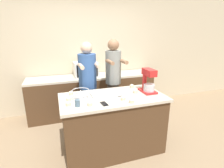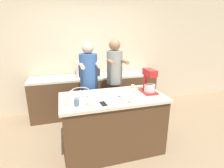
{
  "view_description": "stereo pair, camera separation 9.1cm",
  "coord_description": "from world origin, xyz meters",
  "px_view_note": "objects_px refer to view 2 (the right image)",
  "views": [
    {
      "loc": [
        -0.78,
        -2.31,
        1.84
      ],
      "look_at": [
        0.0,
        0.04,
        1.09
      ],
      "focal_mm": 28.0,
      "sensor_mm": 36.0,
      "label": 1
    },
    {
      "loc": [
        -0.7,
        -2.34,
        1.84
      ],
      "look_at": [
        0.0,
        0.04,
        1.09
      ],
      "focal_mm": 28.0,
      "sensor_mm": 36.0,
      "label": 2
    }
  ],
  "objects_px": {
    "cupcake_3": "(67,103)",
    "person_left": "(89,86)",
    "cupcake_2": "(69,98)",
    "mixing_bowl": "(81,94)",
    "cupcake_7": "(136,91)",
    "cupcake_5": "(72,92)",
    "person_right": "(115,82)",
    "cupcake_1": "(133,86)",
    "cupcake_4": "(123,98)",
    "baking_tray": "(106,94)",
    "microwave_oven": "(88,69)",
    "cupcake_6": "(131,101)",
    "stand_mixer": "(149,82)",
    "small_plate": "(137,100)",
    "drinking_glass": "(77,103)",
    "knife": "(123,96)",
    "cell_phone": "(103,104)",
    "cupcake_0": "(89,103)"
  },
  "relations": [
    {
      "from": "person_right",
      "to": "cell_phone",
      "type": "height_order",
      "value": "person_right"
    },
    {
      "from": "cupcake_0",
      "to": "cupcake_4",
      "type": "xyz_separation_m",
      "value": [
        0.48,
        0.04,
        0.0
      ]
    },
    {
      "from": "person_left",
      "to": "cupcake_5",
      "type": "distance_m",
      "value": 0.53
    },
    {
      "from": "cupcake_5",
      "to": "cupcake_3",
      "type": "bearing_deg",
      "value": -101.05
    },
    {
      "from": "cupcake_0",
      "to": "cupcake_4",
      "type": "relative_size",
      "value": 1.0
    },
    {
      "from": "mixing_bowl",
      "to": "cupcake_1",
      "type": "xyz_separation_m",
      "value": [
        0.91,
        0.27,
        -0.05
      ]
    },
    {
      "from": "mixing_bowl",
      "to": "cupcake_5",
      "type": "bearing_deg",
      "value": 115.22
    },
    {
      "from": "mixing_bowl",
      "to": "cupcake_5",
      "type": "distance_m",
      "value": 0.27
    },
    {
      "from": "mixing_bowl",
      "to": "cupcake_5",
      "type": "height_order",
      "value": "mixing_bowl"
    },
    {
      "from": "mixing_bowl",
      "to": "person_left",
      "type": "bearing_deg",
      "value": 70.96
    },
    {
      "from": "cupcake_3",
      "to": "mixing_bowl",
      "type": "bearing_deg",
      "value": 40.62
    },
    {
      "from": "cell_phone",
      "to": "cupcake_2",
      "type": "relative_size",
      "value": 2.2
    },
    {
      "from": "drinking_glass",
      "to": "cupcake_6",
      "type": "height_order",
      "value": "drinking_glass"
    },
    {
      "from": "cupcake_2",
      "to": "cupcake_3",
      "type": "distance_m",
      "value": 0.17
    },
    {
      "from": "cupcake_1",
      "to": "cupcake_7",
      "type": "xyz_separation_m",
      "value": [
        -0.07,
        -0.27,
        0.0
      ]
    },
    {
      "from": "microwave_oven",
      "to": "cupcake_2",
      "type": "relative_size",
      "value": 7.33
    },
    {
      "from": "person_right",
      "to": "cupcake_1",
      "type": "distance_m",
      "value": 0.43
    },
    {
      "from": "knife",
      "to": "cupcake_4",
      "type": "relative_size",
      "value": 3.22
    },
    {
      "from": "stand_mixer",
      "to": "cupcake_4",
      "type": "relative_size",
      "value": 5.49
    },
    {
      "from": "person_left",
      "to": "knife",
      "type": "relative_size",
      "value": 7.57
    },
    {
      "from": "cupcake_6",
      "to": "cupcake_2",
      "type": "bearing_deg",
      "value": 156.94
    },
    {
      "from": "stand_mixer",
      "to": "small_plate",
      "type": "height_order",
      "value": "stand_mixer"
    },
    {
      "from": "stand_mixer",
      "to": "drinking_glass",
      "type": "xyz_separation_m",
      "value": [
        -1.14,
        -0.21,
        -0.12
      ]
    },
    {
      "from": "cupcake_3",
      "to": "person_left",
      "type": "bearing_deg",
      "value": 62.91
    },
    {
      "from": "cupcake_0",
      "to": "small_plate",
      "type": "bearing_deg",
      "value": -1.58
    },
    {
      "from": "person_left",
      "to": "mixing_bowl",
      "type": "distance_m",
      "value": 0.69
    },
    {
      "from": "person_right",
      "to": "mixing_bowl",
      "type": "distance_m",
      "value": 0.96
    },
    {
      "from": "mixing_bowl",
      "to": "cupcake_4",
      "type": "xyz_separation_m",
      "value": [
        0.56,
        -0.21,
        -0.05
      ]
    },
    {
      "from": "knife",
      "to": "stand_mixer",
      "type": "bearing_deg",
      "value": 5.77
    },
    {
      "from": "cupcake_7",
      "to": "cupcake_5",
      "type": "bearing_deg",
      "value": 166.24
    },
    {
      "from": "stand_mixer",
      "to": "cupcake_3",
      "type": "height_order",
      "value": "stand_mixer"
    },
    {
      "from": "person_left",
      "to": "cupcake_3",
      "type": "distance_m",
      "value": 0.91
    },
    {
      "from": "stand_mixer",
      "to": "cupcake_6",
      "type": "relative_size",
      "value": 5.49
    },
    {
      "from": "mixing_bowl",
      "to": "cupcake_6",
      "type": "xyz_separation_m",
      "value": [
        0.63,
        -0.34,
        -0.05
      ]
    },
    {
      "from": "person_right",
      "to": "drinking_glass",
      "type": "xyz_separation_m",
      "value": [
        -0.78,
        -0.87,
        0.03
      ]
    },
    {
      "from": "cupcake_3",
      "to": "cupcake_6",
      "type": "relative_size",
      "value": 1.0
    },
    {
      "from": "mixing_bowl",
      "to": "drinking_glass",
      "type": "height_order",
      "value": "mixing_bowl"
    },
    {
      "from": "cupcake_1",
      "to": "cupcake_4",
      "type": "bearing_deg",
      "value": -126.46
    },
    {
      "from": "baking_tray",
      "to": "cupcake_5",
      "type": "bearing_deg",
      "value": 161.81
    },
    {
      "from": "mixing_bowl",
      "to": "cupcake_7",
      "type": "xyz_separation_m",
      "value": [
        0.85,
        0.0,
        -0.05
      ]
    },
    {
      "from": "person_right",
      "to": "cupcake_1",
      "type": "bearing_deg",
      "value": -60.56
    },
    {
      "from": "knife",
      "to": "cupcake_5",
      "type": "bearing_deg",
      "value": 158.06
    },
    {
      "from": "microwave_oven",
      "to": "cell_phone",
      "type": "distance_m",
      "value": 1.67
    },
    {
      "from": "cupcake_1",
      "to": "microwave_oven",
      "type": "bearing_deg",
      "value": 117.77
    },
    {
      "from": "cupcake_4",
      "to": "cupcake_6",
      "type": "relative_size",
      "value": 1.0
    },
    {
      "from": "person_right",
      "to": "cupcake_5",
      "type": "xyz_separation_m",
      "value": [
        -0.82,
        -0.41,
        0.02
      ]
    },
    {
      "from": "cupcake_6",
      "to": "stand_mixer",
      "type": "bearing_deg",
      "value": 37.31
    },
    {
      "from": "cupcake_0",
      "to": "baking_tray",
      "type": "bearing_deg",
      "value": 46.58
    },
    {
      "from": "mixing_bowl",
      "to": "baking_tray",
      "type": "height_order",
      "value": "mixing_bowl"
    },
    {
      "from": "stand_mixer",
      "to": "cupcake_7",
      "type": "relative_size",
      "value": 5.49
    }
  ]
}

